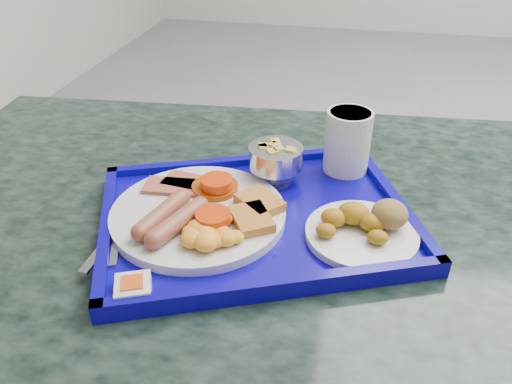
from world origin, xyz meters
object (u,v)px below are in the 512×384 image
fruit_bowl (276,158)px  juice_cup (348,140)px  main_plate (201,213)px  bread_plate (365,226)px  tray (256,218)px  table (263,313)px

fruit_bowl → juice_cup: bearing=27.3°
main_plate → juice_cup: size_ratio=2.43×
fruit_bowl → juice_cup: (0.11, 0.06, 0.02)m
bread_plate → main_plate: bearing=-176.4°
tray → bread_plate: bread_plate is taller
fruit_bowl → table: bearing=-90.1°
bread_plate → juice_cup: size_ratio=1.48×
table → main_plate: bearing=-152.0°
table → bread_plate: 0.28m
main_plate → fruit_bowl: 0.16m
main_plate → bread_plate: 0.23m
tray → bread_plate: 0.16m
fruit_bowl → bread_plate: bearing=-40.0°
bread_plate → juice_cup: bearing=101.8°
table → bread_plate: bearing=-11.2°
tray → main_plate: (-0.07, -0.03, 0.02)m
table → juice_cup: size_ratio=12.56×
main_plate → tray: bearing=23.3°
table → tray: 0.21m
table → fruit_bowl: 0.27m
tray → juice_cup: size_ratio=5.12×
tray → bread_plate: bearing=-6.2°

